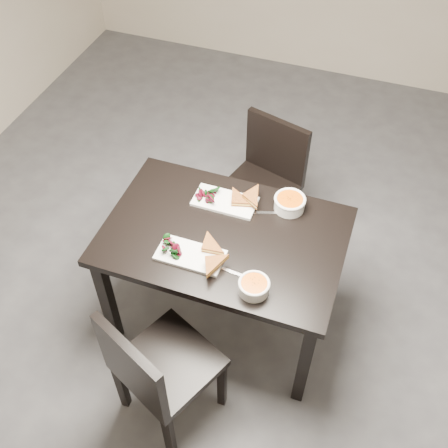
% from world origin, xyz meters
% --- Properties ---
extents(ground, '(5.00, 5.00, 0.00)m').
position_xyz_m(ground, '(0.00, 0.00, 0.00)').
color(ground, '#47474C').
rests_on(ground, ground).
extents(table, '(1.20, 0.80, 0.75)m').
position_xyz_m(table, '(-0.19, -0.35, 0.65)').
color(table, black).
rests_on(table, ground).
extents(chair_near, '(0.56, 0.56, 0.85)m').
position_xyz_m(chair_near, '(-0.30, -1.01, 0.48)').
color(chair_near, black).
rests_on(chair_near, ground).
extents(chair_far, '(0.52, 0.52, 0.85)m').
position_xyz_m(chair_far, '(-0.18, 0.40, 0.48)').
color(chair_far, black).
rests_on(chair_far, ground).
extents(plate_near, '(0.32, 0.16, 0.02)m').
position_xyz_m(plate_near, '(-0.30, -0.54, 0.76)').
color(plate_near, white).
rests_on(plate_near, table).
extents(sandwich_near, '(0.17, 0.14, 0.05)m').
position_xyz_m(sandwich_near, '(-0.23, -0.52, 0.79)').
color(sandwich_near, '#AF6324').
rests_on(sandwich_near, plate_near).
extents(salad_near, '(0.10, 0.09, 0.04)m').
position_xyz_m(salad_near, '(-0.40, -0.54, 0.79)').
color(salad_near, black).
rests_on(salad_near, plate_near).
extents(soup_bowl_near, '(0.15, 0.15, 0.07)m').
position_xyz_m(soup_bowl_near, '(0.05, -0.63, 0.79)').
color(soup_bowl_near, white).
rests_on(soup_bowl_near, table).
extents(cutlery_near, '(0.18, 0.03, 0.00)m').
position_xyz_m(cutlery_near, '(-0.04, -0.56, 0.75)').
color(cutlery_near, silver).
rests_on(cutlery_near, table).
extents(plate_far, '(0.33, 0.17, 0.02)m').
position_xyz_m(plate_far, '(-0.26, -0.14, 0.76)').
color(plate_far, white).
rests_on(plate_far, table).
extents(sandwich_far, '(0.19, 0.16, 0.05)m').
position_xyz_m(sandwich_far, '(-0.20, -0.16, 0.79)').
color(sandwich_far, '#AF6324').
rests_on(sandwich_far, plate_far).
extents(salad_far, '(0.10, 0.09, 0.05)m').
position_xyz_m(salad_far, '(-0.36, -0.14, 0.79)').
color(salad_far, black).
rests_on(salad_far, plate_far).
extents(soup_bowl_far, '(0.17, 0.17, 0.07)m').
position_xyz_m(soup_bowl_far, '(0.07, -0.07, 0.79)').
color(soup_bowl_far, white).
rests_on(soup_bowl_far, table).
extents(cutlery_far, '(0.18, 0.07, 0.00)m').
position_xyz_m(cutlery_far, '(-0.04, -0.14, 0.75)').
color(cutlery_far, silver).
rests_on(cutlery_far, table).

